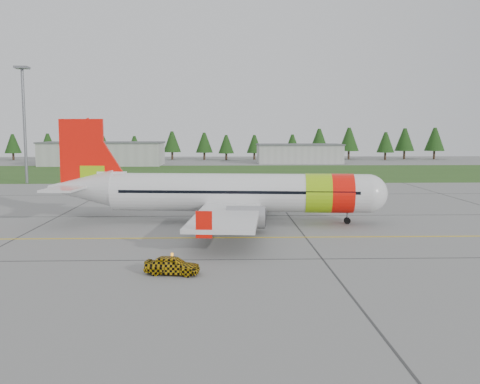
{
  "coord_description": "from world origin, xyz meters",
  "views": [
    {
      "loc": [
        2.87,
        -37.51,
        9.14
      ],
      "look_at": [
        4.44,
        12.75,
        3.45
      ],
      "focal_mm": 40.0,
      "sensor_mm": 36.0,
      "label": 1
    }
  ],
  "objects": [
    {
      "name": "ground",
      "position": [
        0.0,
        0.0,
        0.0
      ],
      "size": [
        320.0,
        320.0,
        0.0
      ],
      "primitive_type": "plane",
      "color": "gray",
      "rests_on": "ground"
    },
    {
      "name": "aircraft",
      "position": [
        3.61,
        15.83,
        3.01
      ],
      "size": [
        34.39,
        31.83,
        10.42
      ],
      "rotation": [
        0.0,
        0.0,
        -0.1
      ],
      "color": "silver",
      "rests_on": "ground"
    },
    {
      "name": "follow_me_car",
      "position": [
        -0.44,
        -3.81,
        1.78
      ],
      "size": [
        1.45,
        1.62,
        3.56
      ],
      "primitive_type": "imported",
      "rotation": [
        0.0,
        0.0,
        1.39
      ],
      "color": "#E6B20C",
      "rests_on": "ground"
    },
    {
      "name": "service_van",
      "position": [
        -9.15,
        52.08,
        2.15
      ],
      "size": [
        1.65,
        1.57,
        4.31
      ],
      "primitive_type": "imported",
      "rotation": [
        0.0,
        0.0,
        0.11
      ],
      "color": "white",
      "rests_on": "ground"
    },
    {
      "name": "grass_strip",
      "position": [
        0.0,
        82.0,
        0.01
      ],
      "size": [
        320.0,
        50.0,
        0.03
      ],
      "primitive_type": "cube",
      "color": "#30561E",
      "rests_on": "ground"
    },
    {
      "name": "taxi_guideline",
      "position": [
        0.0,
        8.0,
        0.01
      ],
      "size": [
        120.0,
        0.25,
        0.02
      ],
      "primitive_type": "cube",
      "color": "gold",
      "rests_on": "ground"
    },
    {
      "name": "hangar_west",
      "position": [
        -30.0,
        110.0,
        3.0
      ],
      "size": [
        32.0,
        14.0,
        6.0
      ],
      "primitive_type": "cube",
      "color": "#A8A8A3",
      "rests_on": "ground"
    },
    {
      "name": "hangar_east",
      "position": [
        25.0,
        118.0,
        2.6
      ],
      "size": [
        24.0,
        12.0,
        5.2
      ],
      "primitive_type": "cube",
      "color": "#A8A8A3",
      "rests_on": "ground"
    },
    {
      "name": "floodlight_mast",
      "position": [
        -32.0,
        58.0,
        10.0
      ],
      "size": [
        0.5,
        0.5,
        20.0
      ],
      "primitive_type": "cylinder",
      "color": "slate",
      "rests_on": "ground"
    },
    {
      "name": "treeline",
      "position": [
        0.0,
        138.0,
        5.0
      ],
      "size": [
        160.0,
        8.0,
        10.0
      ],
      "primitive_type": null,
      "color": "#1C3F14",
      "rests_on": "ground"
    }
  ]
}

